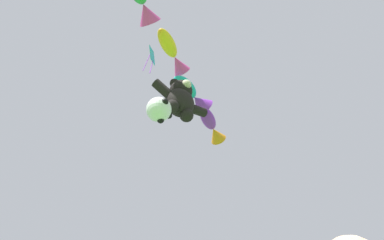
{
  "coord_description": "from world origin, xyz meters",
  "views": [
    {
      "loc": [
        -1.99,
        0.65,
        1.03
      ],
      "look_at": [
        1.15,
        5.17,
        10.45
      ],
      "focal_mm": 28.0,
      "sensor_mm": 36.0,
      "label": 1
    }
  ],
  "objects_px": {
    "soccer_ball_kite": "(159,110)",
    "fish_kite_teal": "(192,95)",
    "diamond_kite": "(152,57)",
    "fish_kite_emerald": "(142,0)",
    "fish_kite_violet": "(212,127)",
    "teddy_bear_kite": "(180,99)",
    "fish_kite_goldfin": "(173,54)"
  },
  "relations": [
    {
      "from": "teddy_bear_kite",
      "to": "soccer_ball_kite",
      "type": "relative_size",
      "value": 2.79
    },
    {
      "from": "fish_kite_violet",
      "to": "fish_kite_teal",
      "type": "xyz_separation_m",
      "value": [
        -1.78,
        -0.88,
        -0.08
      ]
    },
    {
      "from": "fish_kite_violet",
      "to": "fish_kite_goldfin",
      "type": "relative_size",
      "value": 0.91
    },
    {
      "from": "fish_kite_goldfin",
      "to": "diamond_kite",
      "type": "relative_size",
      "value": 0.8
    },
    {
      "from": "fish_kite_teal",
      "to": "fish_kite_emerald",
      "type": "relative_size",
      "value": 0.98
    },
    {
      "from": "teddy_bear_kite",
      "to": "soccer_ball_kite",
      "type": "bearing_deg",
      "value": -170.1
    },
    {
      "from": "fish_kite_violet",
      "to": "fish_kite_teal",
      "type": "relative_size",
      "value": 0.94
    },
    {
      "from": "fish_kite_goldfin",
      "to": "teddy_bear_kite",
      "type": "bearing_deg",
      "value": 19.29
    },
    {
      "from": "fish_kite_goldfin",
      "to": "diamond_kite",
      "type": "xyz_separation_m",
      "value": [
        -0.69,
        0.87,
        0.49
      ]
    },
    {
      "from": "fish_kite_teal",
      "to": "fish_kite_emerald",
      "type": "xyz_separation_m",
      "value": [
        -3.95,
        -2.07,
        0.66
      ]
    },
    {
      "from": "teddy_bear_kite",
      "to": "diamond_kite",
      "type": "relative_size",
      "value": 0.84
    },
    {
      "from": "fish_kite_goldfin",
      "to": "fish_kite_emerald",
      "type": "distance_m",
      "value": 2.63
    },
    {
      "from": "fish_kite_goldfin",
      "to": "diamond_kite",
      "type": "height_order",
      "value": "diamond_kite"
    },
    {
      "from": "teddy_bear_kite",
      "to": "fish_kite_goldfin",
      "type": "xyz_separation_m",
      "value": [
        -0.7,
        -0.24,
        3.37
      ]
    },
    {
      "from": "diamond_kite",
      "to": "fish_kite_emerald",
      "type": "bearing_deg",
      "value": -127.67
    },
    {
      "from": "fish_kite_emerald",
      "to": "diamond_kite",
      "type": "relative_size",
      "value": 0.79
    },
    {
      "from": "fish_kite_teal",
      "to": "fish_kite_violet",
      "type": "bearing_deg",
      "value": 26.18
    },
    {
      "from": "fish_kite_violet",
      "to": "fish_kite_emerald",
      "type": "height_order",
      "value": "fish_kite_emerald"
    },
    {
      "from": "teddy_bear_kite",
      "to": "fish_kite_emerald",
      "type": "relative_size",
      "value": 1.06
    },
    {
      "from": "fish_kite_violet",
      "to": "fish_kite_goldfin",
      "type": "height_order",
      "value": "fish_kite_goldfin"
    },
    {
      "from": "soccer_ball_kite",
      "to": "fish_kite_teal",
      "type": "xyz_separation_m",
      "value": [
        1.74,
        0.74,
        4.36
      ]
    },
    {
      "from": "teddy_bear_kite",
      "to": "diamond_kite",
      "type": "distance_m",
      "value": 4.14
    },
    {
      "from": "fish_kite_teal",
      "to": "diamond_kite",
      "type": "distance_m",
      "value": 2.71
    },
    {
      "from": "fish_kite_violet",
      "to": "soccer_ball_kite",
      "type": "bearing_deg",
      "value": -155.39
    },
    {
      "from": "soccer_ball_kite",
      "to": "fish_kite_teal",
      "type": "distance_m",
      "value": 4.75
    },
    {
      "from": "soccer_ball_kite",
      "to": "fish_kite_emerald",
      "type": "xyz_separation_m",
      "value": [
        -2.21,
        -1.34,
        5.01
      ]
    },
    {
      "from": "teddy_bear_kite",
      "to": "diamond_kite",
      "type": "xyz_separation_m",
      "value": [
        -1.39,
        0.62,
        3.85
      ]
    },
    {
      "from": "diamond_kite",
      "to": "fish_kite_teal",
      "type": "bearing_deg",
      "value": -0.62
    },
    {
      "from": "teddy_bear_kite",
      "to": "fish_kite_violet",
      "type": "relative_size",
      "value": 1.15
    },
    {
      "from": "diamond_kite",
      "to": "fish_kite_violet",
      "type": "bearing_deg",
      "value": 11.7
    },
    {
      "from": "fish_kite_emerald",
      "to": "teddy_bear_kite",
      "type": "bearing_deg",
      "value": 26.18
    },
    {
      "from": "soccer_ball_kite",
      "to": "fish_kite_emerald",
      "type": "relative_size",
      "value": 0.38
    }
  ]
}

